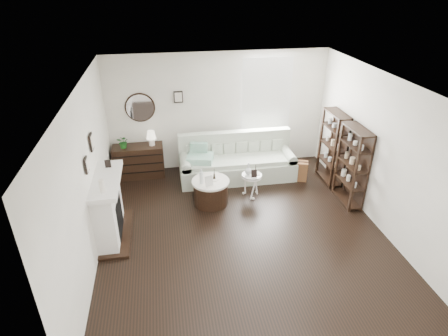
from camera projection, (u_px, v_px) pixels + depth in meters
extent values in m
plane|color=black|center=(243.00, 231.00, 6.82)|extent=(5.50, 5.50, 0.00)
plane|color=white|center=(247.00, 85.00, 5.56)|extent=(5.50, 5.50, 0.00)
plane|color=white|center=(218.00, 112.00, 8.59)|extent=(5.00, 0.00, 5.00)
plane|color=white|center=(303.00, 288.00, 3.79)|extent=(5.00, 0.00, 5.00)
plane|color=white|center=(88.00, 178.00, 5.82)|extent=(0.00, 5.50, 5.50)
plane|color=white|center=(383.00, 155.00, 6.57)|extent=(0.00, 5.50, 5.50)
cube|color=white|center=(266.00, 99.00, 8.62)|extent=(1.00, 0.02, 1.80)
cube|color=white|center=(266.00, 100.00, 8.57)|extent=(1.15, 0.02, 1.90)
cylinder|color=silver|center=(140.00, 108.00, 8.21)|extent=(0.60, 0.03, 0.60)
cube|color=black|center=(178.00, 97.00, 8.24)|extent=(0.20, 0.03, 0.26)
cube|color=white|center=(108.00, 209.00, 6.47)|extent=(0.34, 1.20, 1.10)
cube|color=black|center=(111.00, 216.00, 6.55)|extent=(0.30, 0.65, 0.70)
cube|color=white|center=(106.00, 180.00, 6.22)|extent=(0.44, 1.35, 0.08)
cube|color=black|center=(117.00, 233.00, 6.73)|extent=(0.50, 1.40, 0.05)
cylinder|color=silver|center=(102.00, 186.00, 5.75)|extent=(0.08, 0.08, 0.22)
cube|color=black|center=(108.00, 164.00, 6.52)|extent=(0.10, 0.03, 0.14)
cube|color=black|center=(86.00, 165.00, 5.66)|extent=(0.03, 0.18, 0.24)
cube|color=black|center=(91.00, 142.00, 6.18)|extent=(0.03, 0.22, 0.28)
cube|color=black|center=(333.00, 148.00, 8.15)|extent=(0.30, 0.80, 1.60)
cylinder|color=#CCB18C|center=(335.00, 164.00, 8.06)|extent=(0.08, 0.08, 0.11)
cylinder|color=#CCB18C|center=(330.00, 159.00, 8.28)|extent=(0.08, 0.08, 0.11)
cylinder|color=#CCB18C|center=(326.00, 154.00, 8.49)|extent=(0.08, 0.08, 0.11)
cylinder|color=#CCB18C|center=(338.00, 147.00, 7.87)|extent=(0.08, 0.08, 0.11)
cylinder|color=#CCB18C|center=(333.00, 143.00, 8.09)|extent=(0.08, 0.08, 0.11)
cylinder|color=#CCB18C|center=(328.00, 138.00, 8.31)|extent=(0.08, 0.08, 0.11)
cylinder|color=#CCB18C|center=(340.00, 130.00, 7.69)|extent=(0.08, 0.08, 0.11)
cylinder|color=#CCB18C|center=(335.00, 125.00, 7.90)|extent=(0.08, 0.08, 0.11)
cylinder|color=#CCB18C|center=(330.00, 121.00, 8.12)|extent=(0.08, 0.08, 0.11)
cube|color=black|center=(352.00, 166.00, 7.36)|extent=(0.30, 0.80, 1.60)
cylinder|color=#CCB18C|center=(355.00, 185.00, 7.27)|extent=(0.08, 0.08, 0.11)
cylinder|color=#CCB18C|center=(349.00, 179.00, 7.49)|extent=(0.08, 0.08, 0.11)
cylinder|color=#CCB18C|center=(343.00, 173.00, 7.71)|extent=(0.08, 0.08, 0.11)
cylinder|color=#CCB18C|center=(358.00, 167.00, 7.09)|extent=(0.08, 0.08, 0.11)
cylinder|color=#CCB18C|center=(352.00, 161.00, 7.30)|extent=(0.08, 0.08, 0.11)
cylinder|color=#CCB18C|center=(346.00, 155.00, 7.52)|extent=(0.08, 0.08, 0.11)
cylinder|color=#CCB18C|center=(362.00, 148.00, 6.90)|extent=(0.08, 0.08, 0.11)
cylinder|color=#CCB18C|center=(355.00, 142.00, 7.12)|extent=(0.08, 0.08, 0.11)
cylinder|color=#CCB18C|center=(349.00, 137.00, 7.34)|extent=(0.08, 0.08, 0.11)
cube|color=beige|center=(237.00, 169.00, 8.51)|extent=(2.58, 0.89, 0.42)
cube|color=beige|center=(238.00, 160.00, 8.37)|extent=(2.23, 0.71, 0.10)
cube|color=beige|center=(234.00, 147.00, 8.63)|extent=(2.58, 0.20, 0.79)
cube|color=beige|center=(186.00, 172.00, 8.31)|extent=(0.22, 0.84, 0.52)
cube|color=beige|center=(287.00, 164.00, 8.66)|extent=(0.22, 0.84, 0.52)
cube|color=#279066|center=(200.00, 158.00, 8.17)|extent=(0.65, 0.57, 0.14)
cube|color=brown|center=(292.00, 170.00, 8.45)|extent=(0.71, 0.45, 0.45)
cube|color=black|center=(139.00, 161.00, 8.52)|extent=(1.12, 0.47, 0.74)
cube|color=black|center=(140.00, 173.00, 8.38)|extent=(1.07, 0.01, 0.02)
cube|color=black|center=(139.00, 164.00, 8.29)|extent=(1.07, 0.01, 0.02)
cube|color=black|center=(138.00, 156.00, 8.19)|extent=(1.07, 0.01, 0.01)
imported|color=#175218|center=(124.00, 142.00, 8.19)|extent=(0.32, 0.30, 0.29)
cylinder|color=black|center=(211.00, 193.00, 7.55)|extent=(0.69, 0.69, 0.48)
cylinder|color=silver|center=(211.00, 182.00, 7.43)|extent=(0.75, 0.75, 0.04)
cylinder|color=white|center=(252.00, 175.00, 7.68)|extent=(0.41, 0.41, 0.03)
cylinder|color=white|center=(252.00, 177.00, 7.69)|extent=(0.42, 0.42, 0.02)
cylinder|color=white|center=(251.00, 186.00, 7.80)|extent=(0.03, 0.03, 0.48)
cylinder|color=silver|center=(201.00, 176.00, 7.24)|extent=(0.07, 0.07, 0.31)
cube|color=silver|center=(209.00, 181.00, 7.20)|extent=(0.17, 0.10, 0.21)
cube|color=black|center=(254.00, 174.00, 7.54)|extent=(0.12, 0.06, 0.16)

